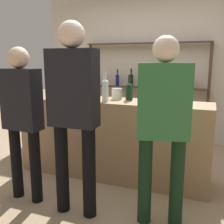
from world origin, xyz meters
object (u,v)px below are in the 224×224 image
Objects in this scene: counter_bottle_3 at (129,90)px; cork_jar at (117,94)px; counter_bottle_2 at (68,88)px; customer_left at (22,113)px; counter_bottle_1 at (58,86)px; wine_glass at (157,92)px; customer_right at (163,119)px; customer_center at (73,105)px; counter_bottle_0 at (105,89)px.

counter_bottle_3 reaches higher than cork_jar.
customer_left reaches higher than counter_bottle_2.
counter_bottle_3 is (1.01, -0.03, -0.01)m from counter_bottle_1.
cork_jar is at bearing 7.68° from counter_bottle_2.
wine_glass is 0.11× the size of customer_left.
customer_center is (-0.78, -0.13, 0.09)m from customer_right.
wine_glass is (1.15, 0.00, -0.01)m from counter_bottle_2.
counter_bottle_0 reaches higher than counter_bottle_3.
counter_bottle_0 is 0.22× the size of customer_left.
cork_jar is at bearing 25.90° from customer_right.
customer_left is (-0.61, 0.05, -0.12)m from customer_center.
counter_bottle_0 is at bearing -12.16° from counter_bottle_2.
counter_bottle_2 is at bearing 46.22° from customer_right.
counter_bottle_0 is at bearing -16.20° from counter_bottle_1.
customer_left is (-0.66, -0.95, -0.11)m from cork_jar.
wine_glass is 1.22× the size of cork_jar.
counter_bottle_0 is 0.20× the size of customer_center.
customer_center is at bearing -57.10° from counter_bottle_2.
customer_right is at bearing -56.51° from counter_bottle_3.
counter_bottle_3 is at bearing 168.43° from wine_glass.
counter_bottle_2 is 0.65m from cork_jar.
counter_bottle_1 is 1.36m from wine_glass.
customer_right is 0.92× the size of customer_center.
wine_glass is at bearing -33.35° from customer_center.
counter_bottle_1 is 1.08× the size of counter_bottle_2.
counter_bottle_0 is at bearing 36.39° from customer_right.
counter_bottle_0 reaches higher than wine_glass.
customer_center is at bearing 85.33° from customer_right.
counter_bottle_1 is at bearing 178.82° from cork_jar.
customer_left is (-0.83, -0.93, -0.16)m from counter_bottle_3.
customer_left reaches higher than counter_bottle_1.
counter_bottle_1 is 2.10× the size of wine_glass.
counter_bottle_2 reaches higher than cork_jar.
counter_bottle_0 is 0.23m from cork_jar.
counter_bottle_2 is 1.94× the size of wine_glass.
customer_left is (-1.17, -0.86, -0.16)m from wine_glass.
customer_left is at bearing -131.52° from counter_bottle_3.
wine_glass is at bearing 1.30° from customer_right.
customer_center is (0.01, -0.78, -0.06)m from counter_bottle_0.
customer_left is (-0.60, -0.74, -0.18)m from counter_bottle_0.
counter_bottle_1 is 0.23m from counter_bottle_2.
counter_bottle_2 is 0.81m from counter_bottle_3.
customer_right reaches higher than wine_glass.
customer_center is (-0.22, -0.98, -0.03)m from counter_bottle_3.
cork_jar is 1.16m from customer_left.
counter_bottle_3 is 0.35m from wine_glass.
counter_bottle_3 is 0.19× the size of customer_left.
customer_right is at bearing -49.93° from cork_jar.
counter_bottle_3 is 0.18× the size of customer_right.
counter_bottle_3 is at bearing -37.73° from customer_left.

